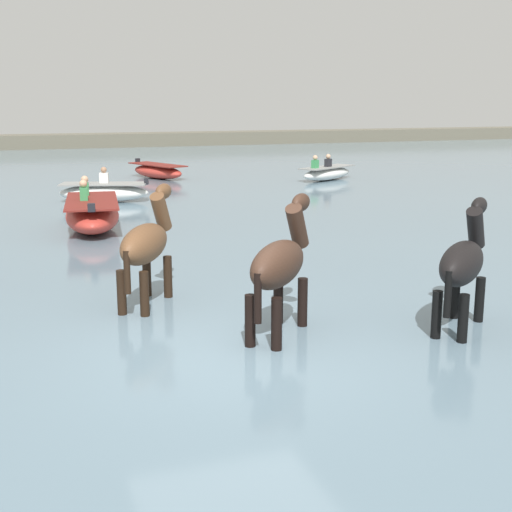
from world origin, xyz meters
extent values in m
plane|color=#756B56|center=(0.00, 0.00, 0.00)|extent=(120.00, 120.00, 0.00)
cube|color=slate|center=(0.00, 10.00, 0.16)|extent=(90.00, 90.00, 0.32)
ellipsoid|color=#382319|center=(0.69, 0.39, 1.29)|extent=(1.34, 1.43, 0.59)
cylinder|color=black|center=(0.89, 0.89, 0.50)|extent=(0.14, 0.14, 0.99)
cylinder|color=black|center=(1.16, 0.66, 0.50)|extent=(0.14, 0.14, 0.99)
cylinder|color=black|center=(0.22, 0.12, 0.50)|extent=(0.14, 0.14, 0.99)
cylinder|color=black|center=(0.48, -0.11, 0.50)|extent=(0.14, 0.14, 0.99)
cylinder|color=#382319|center=(1.19, 0.97, 1.66)|extent=(0.53, 0.56, 0.67)
ellipsoid|color=#382319|center=(1.29, 1.08, 1.96)|extent=(0.49, 0.52, 0.25)
cylinder|color=black|center=(0.23, -0.13, 1.02)|extent=(0.09, 0.09, 0.63)
ellipsoid|color=black|center=(3.07, -0.18, 1.24)|extent=(1.38, 1.30, 0.56)
cylinder|color=black|center=(3.33, 0.27, 0.48)|extent=(0.13, 0.13, 0.96)
cylinder|color=black|center=(3.55, 0.02, 0.48)|extent=(0.13, 0.13, 0.96)
cylinder|color=black|center=(2.59, -0.39, 0.48)|extent=(0.13, 0.13, 0.96)
cylinder|color=black|center=(2.82, -0.64, 0.48)|extent=(0.13, 0.13, 0.96)
cylinder|color=black|center=(3.63, 0.31, 1.59)|extent=(0.54, 0.51, 0.65)
ellipsoid|color=black|center=(3.73, 0.40, 1.89)|extent=(0.50, 0.47, 0.24)
cylinder|color=black|center=(2.57, -0.63, 0.98)|extent=(0.09, 0.09, 0.60)
ellipsoid|color=brown|center=(-0.67, 2.34, 1.27)|extent=(1.18, 1.49, 0.58)
cylinder|color=black|center=(-0.55, 2.86, 0.49)|extent=(0.13, 0.13, 0.98)
cylinder|color=black|center=(-0.26, 2.68, 0.49)|extent=(0.13, 0.13, 0.98)
cylinder|color=black|center=(-1.09, 2.00, 0.49)|extent=(0.13, 0.13, 0.98)
cylinder|color=black|center=(-0.79, 1.82, 0.49)|extent=(0.13, 0.13, 0.98)
cylinder|color=brown|center=(-0.27, 2.99, 1.63)|extent=(0.47, 0.57, 0.66)
ellipsoid|color=brown|center=(-0.20, 3.11, 1.93)|extent=(0.44, 0.53, 0.25)
cylinder|color=black|center=(-1.03, 1.76, 1.00)|extent=(0.09, 0.09, 0.62)
ellipsoid|color=silver|center=(0.23, 13.65, 0.59)|extent=(2.82, 1.71, 0.52)
cube|color=gray|center=(0.23, 13.65, 0.87)|extent=(2.71, 1.64, 0.04)
cube|color=black|center=(1.44, 13.26, 0.94)|extent=(0.16, 0.19, 0.18)
cube|color=white|center=(0.26, 13.76, 1.04)|extent=(0.30, 0.25, 0.30)
sphere|color=#A37556|center=(0.26, 13.76, 1.28)|extent=(0.18, 0.18, 0.18)
ellipsoid|color=silver|center=(9.06, 16.72, 0.56)|extent=(2.83, 2.16, 0.47)
cube|color=gray|center=(9.06, 16.72, 0.82)|extent=(2.71, 2.07, 0.04)
cube|color=#388E51|center=(8.38, 16.34, 0.99)|extent=(0.32, 0.29, 0.30)
sphere|color=tan|center=(8.38, 16.34, 1.23)|extent=(0.18, 0.18, 0.18)
cube|color=#232328|center=(9.08, 16.68, 0.99)|extent=(0.32, 0.29, 0.30)
sphere|color=tan|center=(9.08, 16.68, 1.23)|extent=(0.18, 0.18, 0.18)
ellipsoid|color=#BC382D|center=(3.08, 19.49, 0.58)|extent=(1.99, 3.04, 0.51)
cube|color=maroon|center=(3.08, 19.49, 0.86)|extent=(1.91, 2.92, 0.04)
cube|color=black|center=(2.53, 20.77, 0.93)|extent=(0.19, 0.17, 0.18)
ellipsoid|color=#BC382D|center=(-0.67, 8.99, 0.66)|extent=(1.61, 3.38, 0.68)
cube|color=maroon|center=(-0.67, 8.99, 1.02)|extent=(1.54, 3.24, 0.04)
cube|color=black|center=(-0.85, 7.44, 1.09)|extent=(0.17, 0.14, 0.18)
cube|color=#388E51|center=(-0.71, 9.91, 1.19)|extent=(0.21, 0.28, 0.30)
sphere|color=tan|center=(-0.71, 9.91, 1.43)|extent=(0.18, 0.18, 0.18)
cube|color=#388E51|center=(-0.84, 9.01, 1.19)|extent=(0.21, 0.28, 0.30)
sphere|color=tan|center=(-0.84, 9.01, 1.43)|extent=(0.18, 0.18, 0.18)
cube|color=#605B4C|center=(0.00, 38.94, 0.59)|extent=(80.00, 2.40, 1.17)
camera|label=1|loc=(-2.53, -7.84, 3.36)|focal=49.57mm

